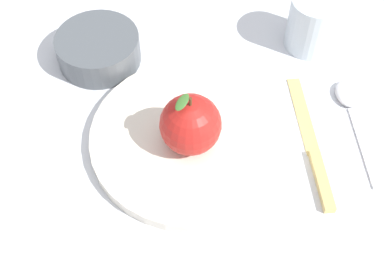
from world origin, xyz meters
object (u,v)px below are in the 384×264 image
(dinner_plate, at_px, (192,137))
(knife, at_px, (313,151))
(side_bowl, at_px, (98,47))
(cup, at_px, (314,21))
(spoon, at_px, (351,105))
(apple, at_px, (191,126))

(dinner_plate, height_order, knife, dinner_plate)
(dinner_plate, bearing_deg, knife, 152.82)
(side_bowl, distance_m, cup, 0.32)
(dinner_plate, xyz_separation_m, spoon, (-0.22, 0.02, -0.00))
(apple, distance_m, cup, 0.27)
(cup, bearing_deg, dinner_plate, 25.24)
(knife, bearing_deg, apple, -20.98)
(dinner_plate, bearing_deg, apple, 66.81)
(spoon, bearing_deg, cup, -92.29)
(side_bowl, relative_size, cup, 1.46)
(apple, relative_size, knife, 0.42)
(side_bowl, distance_m, knife, 0.34)
(dinner_plate, bearing_deg, spoon, 174.19)
(side_bowl, xyz_separation_m, knife, (-0.22, 0.26, -0.02))
(dinner_plate, relative_size, knife, 1.24)
(dinner_plate, bearing_deg, side_bowl, -67.94)
(dinner_plate, distance_m, cup, 0.26)
(apple, bearing_deg, knife, 159.02)
(dinner_plate, distance_m, spoon, 0.23)
(side_bowl, height_order, knife, side_bowl)
(cup, bearing_deg, knife, 63.62)
(side_bowl, distance_m, spoon, 0.37)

